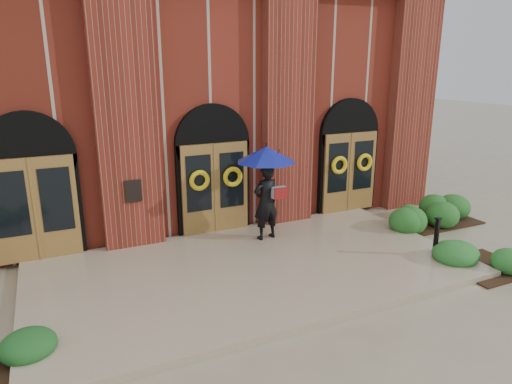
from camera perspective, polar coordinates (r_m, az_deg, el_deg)
ground at (r=10.76m, az=0.09°, el=-10.25°), size 90.00×90.00×0.00m
landing at (r=10.85m, az=-0.25°, el=-9.58°), size 10.00×5.30×0.15m
church_building at (r=18.05m, az=-12.05°, el=11.61°), size 16.20×12.53×7.00m
man_with_umbrella at (r=11.90m, az=1.29°, el=2.14°), size 1.79×1.79×2.52m
metal_post at (r=12.01m, az=21.63°, el=-5.11°), size 0.15×0.15×0.98m
hedge_wall_right at (r=14.76m, az=21.15°, el=-2.45°), size 2.86×1.14×0.73m
hedge_front_right at (r=12.24m, az=26.85°, el=-7.28°), size 1.59×1.36×0.56m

